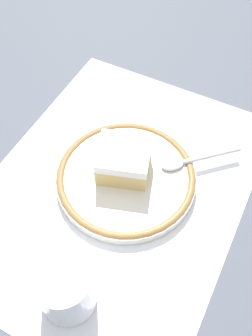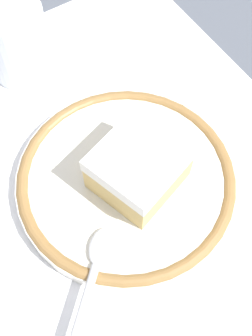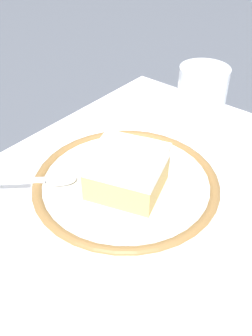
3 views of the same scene
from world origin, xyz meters
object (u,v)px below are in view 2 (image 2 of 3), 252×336
at_px(cake_slice, 139,168).
at_px(spoon, 91,280).
at_px(plate, 126,180).
at_px(cup, 18,45).

bearing_deg(cake_slice, spoon, -55.24).
distance_m(plate, spoon, 0.11).
bearing_deg(cake_slice, plate, -135.07).
relative_size(plate, cake_slice, 2.27).
height_order(plate, cup, cup).
relative_size(cake_slice, spoon, 0.90).
bearing_deg(plate, spoon, -48.85).
distance_m(cake_slice, cup, 0.21).
bearing_deg(spoon, cup, 167.02).
distance_m(plate, cup, 0.20).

